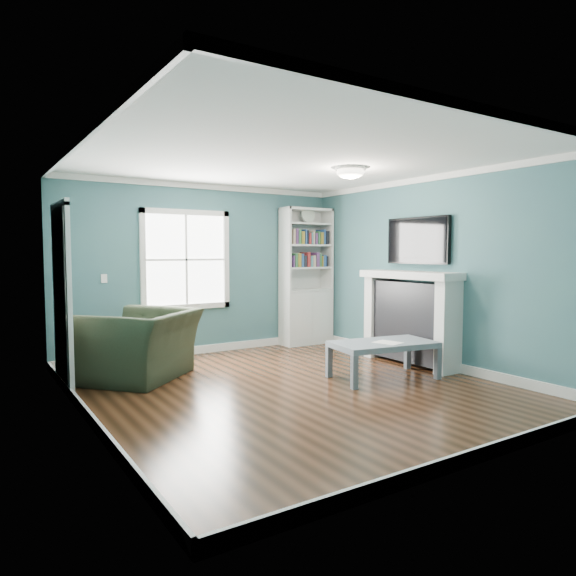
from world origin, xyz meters
TOP-DOWN VIEW (x-y plane):
  - floor at (0.00, 0.00)m, footprint 5.00×5.00m
  - room_walls at (0.00, 0.00)m, footprint 5.00×5.00m
  - trim at (0.00, 0.00)m, footprint 4.50×5.00m
  - window at (-0.30, 2.49)m, footprint 1.40×0.06m
  - bookshelf at (1.77, 2.30)m, footprint 0.90×0.35m
  - fireplace at (2.08, 0.20)m, footprint 0.44×1.58m
  - tv at (2.20, 0.20)m, footprint 0.06×1.10m
  - door at (-2.22, 1.40)m, footprint 0.12×0.98m
  - ceiling_fixture at (0.90, 0.10)m, footprint 0.38×0.38m
  - light_switch at (-1.50, 2.48)m, footprint 0.08×0.01m
  - recliner at (-1.33, 1.41)m, footprint 1.53×1.50m
  - coffee_table at (1.21, -0.19)m, footprint 1.35×0.88m
  - paper_sheet at (1.20, -0.28)m, footprint 0.32×0.37m

SIDE VIEW (x-z plane):
  - floor at x=0.00m, z-range 0.00..0.00m
  - coffee_table at x=1.21m, z-range 0.17..0.63m
  - paper_sheet at x=1.20m, z-range 0.46..0.46m
  - recliner at x=-1.33m, z-range 0.00..1.13m
  - fireplace at x=2.08m, z-range -0.01..1.29m
  - bookshelf at x=1.77m, z-range -0.23..2.08m
  - door at x=-2.22m, z-range -0.01..2.16m
  - light_switch at x=-1.50m, z-range 1.14..1.26m
  - trim at x=0.00m, z-range -0.06..2.54m
  - window at x=-0.30m, z-range 0.70..2.20m
  - room_walls at x=0.00m, z-range -0.92..4.08m
  - tv at x=2.20m, z-range 1.40..2.05m
  - ceiling_fixture at x=0.90m, z-range 2.47..2.63m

